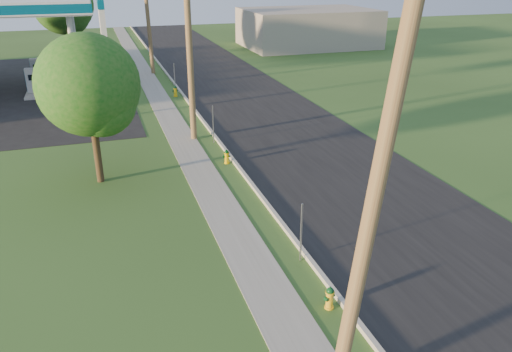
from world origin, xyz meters
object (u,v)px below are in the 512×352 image
at_px(price_pylon, 103,25).
at_px(hydrant_far, 175,91).
at_px(utility_pole_mid, 189,44).
at_px(tree_lot, 64,6).
at_px(fuel_pump_se, 38,74).
at_px(hydrant_mid, 227,157).
at_px(utility_pole_far, 148,15).
at_px(utility_pole_near, 375,193).
at_px(tree_verge, 91,89).
at_px(fuel_pump_ne, 34,85).
at_px(hydrant_near, 330,298).

xyz_separation_m(price_pylon, hydrant_far, (4.47, 3.95, -5.05)).
distance_m(utility_pole_mid, tree_lot, 25.00).
distance_m(utility_pole_mid, fuel_pump_se, 19.65).
xyz_separation_m(fuel_pump_se, hydrant_mid, (9.66, -21.01, -0.39)).
relative_size(utility_pole_far, hydrant_mid, 13.92).
relative_size(utility_pole_mid, hydrant_far, 12.53).
xyz_separation_m(utility_pole_far, hydrant_far, (0.57, -8.55, -4.42)).
distance_m(utility_pole_near, tree_verge, 14.43).
bearing_deg(hydrant_mid, fuel_pump_ne, 119.60).
relative_size(utility_pole_mid, fuel_pump_se, 3.06).
height_order(utility_pole_near, price_pylon, utility_pole_near).
xyz_separation_m(hydrant_near, hydrant_mid, (0.07, 11.23, -0.00)).
distance_m(utility_pole_mid, hydrant_mid, 6.16).
relative_size(utility_pole_near, price_pylon, 1.38).
bearing_deg(utility_pole_far, hydrant_near, -88.80).
relative_size(utility_pole_near, fuel_pump_se, 2.96).
bearing_deg(price_pylon, tree_lot, 98.12).
distance_m(utility_pole_near, utility_pole_far, 36.00).
bearing_deg(hydrant_far, price_pylon, -138.56).
bearing_deg(fuel_pump_se, utility_pole_far, 6.41).
bearing_deg(tree_lot, utility_pole_far, -43.04).
bearing_deg(hydrant_mid, utility_pole_mid, 100.77).
xyz_separation_m(utility_pole_far, price_pylon, (-3.90, -12.50, 0.63)).
bearing_deg(price_pylon, utility_pole_mid, -54.66).
height_order(price_pylon, hydrant_near, price_pylon).
xyz_separation_m(fuel_pump_ne, fuel_pump_se, (0.00, 4.00, 0.00)).
distance_m(utility_pole_mid, fuel_pump_ne, 16.31).
height_order(utility_pole_mid, hydrant_mid, utility_pole_mid).
bearing_deg(hydrant_far, utility_pole_mid, -93.46).
bearing_deg(fuel_pump_se, hydrant_far, -38.57).
xyz_separation_m(utility_pole_near, tree_verge, (-4.86, 13.56, -0.77)).
bearing_deg(utility_pole_mid, tree_verge, -137.63).
xyz_separation_m(hydrant_mid, hydrant_far, (-0.19, 13.46, 0.05)).
xyz_separation_m(utility_pole_near, hydrant_far, (0.57, 27.45, -4.42)).
relative_size(tree_lot, hydrant_near, 11.59).
xyz_separation_m(utility_pole_near, fuel_pump_ne, (-8.90, 31.00, -4.08)).
relative_size(fuel_pump_se, tree_verge, 0.51).
bearing_deg(fuel_pump_ne, utility_pole_near, -73.98).
bearing_deg(utility_pole_mid, utility_pole_near, -90.00).
bearing_deg(hydrant_mid, hydrant_near, -90.35).
bearing_deg(price_pylon, fuel_pump_ne, 123.69).
distance_m(hydrant_mid, hydrant_far, 13.46).
bearing_deg(hydrant_near, price_pylon, 102.49).
bearing_deg(tree_lot, utility_pole_near, -81.15).
distance_m(tree_verge, tree_lot, 28.63).
relative_size(hydrant_near, hydrant_mid, 1.01).
distance_m(fuel_pump_ne, price_pylon, 10.17).
bearing_deg(hydrant_near, fuel_pump_ne, 108.76).
bearing_deg(utility_pole_far, tree_verge, -102.23).
relative_size(price_pylon, tree_verge, 1.09).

